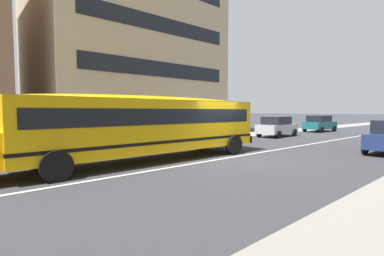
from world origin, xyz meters
TOP-DOWN VIEW (x-y plane):
  - ground_plane at (0.00, 0.00)m, footprint 400.00×400.00m
  - sidewalk_far at (0.00, 7.05)m, footprint 120.00×3.00m
  - lane_centreline at (0.00, 0.00)m, footprint 110.00×0.16m
  - school_bus at (-3.10, 1.65)m, footprint 12.10×2.89m
  - parked_car_silver_by_lamppost at (10.65, 4.16)m, footprint 3.99×2.06m
  - parked_car_teal_by_hydrant at (18.72, 4.36)m, footprint 3.98×2.04m
  - apartment_block_far_centre at (2.43, 14.97)m, footprint 14.29×12.90m

SIDE VIEW (x-z plane):
  - ground_plane at x=0.00m, z-range 0.00..0.00m
  - lane_centreline at x=0.00m, z-range 0.00..0.01m
  - sidewalk_far at x=0.00m, z-range 0.00..0.01m
  - parked_car_silver_by_lamppost at x=10.65m, z-range 0.02..1.66m
  - parked_car_teal_by_hydrant at x=18.72m, z-range 0.02..1.66m
  - school_bus at x=-3.10m, z-range 0.25..2.96m
  - apartment_block_far_centre at x=2.43m, z-range 0.00..13.30m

